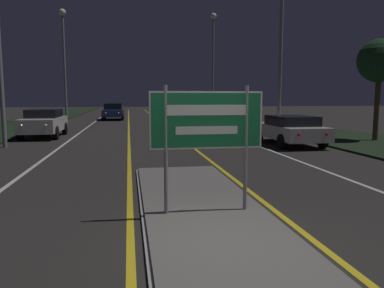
{
  "coord_description": "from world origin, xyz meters",
  "views": [
    {
      "loc": [
        -1.31,
        -4.77,
        2.09
      ],
      "look_at": [
        0.0,
        2.99,
        1.11
      ],
      "focal_mm": 35.0,
      "sensor_mm": 36.0,
      "label": 1
    }
  ],
  "objects_px": {
    "car_receding_1": "(182,115)",
    "car_approaching_1": "(113,111)",
    "streetlight_right_far": "(213,50)",
    "highway_sign": "(207,125)",
    "car_receding_2": "(201,111)",
    "car_receding_0": "(289,129)",
    "car_approaching_2": "(115,109)",
    "streetlight_left_far": "(64,47)",
    "car_approaching_0": "(44,122)"
  },
  "relations": [
    {
      "from": "car_receding_0",
      "to": "car_receding_1",
      "type": "xyz_separation_m",
      "value": [
        -3.04,
        12.69,
        0.05
      ]
    },
    {
      "from": "streetlight_left_far",
      "to": "highway_sign",
      "type": "bearing_deg",
      "value": -76.32
    },
    {
      "from": "car_receding_0",
      "to": "car_receding_1",
      "type": "bearing_deg",
      "value": 103.46
    },
    {
      "from": "car_receding_1",
      "to": "car_receding_2",
      "type": "height_order",
      "value": "car_receding_1"
    },
    {
      "from": "streetlight_right_far",
      "to": "car_receding_2",
      "type": "distance_m",
      "value": 6.59
    },
    {
      "from": "streetlight_right_far",
      "to": "car_receding_2",
      "type": "bearing_deg",
      "value": 98.56
    },
    {
      "from": "car_receding_2",
      "to": "highway_sign",
      "type": "bearing_deg",
      "value": -100.89
    },
    {
      "from": "highway_sign",
      "to": "car_receding_2",
      "type": "height_order",
      "value": "highway_sign"
    },
    {
      "from": "streetlight_right_far",
      "to": "car_approaching_2",
      "type": "xyz_separation_m",
      "value": [
        -9.36,
        10.66,
        -5.68
      ]
    },
    {
      "from": "streetlight_left_far",
      "to": "car_receding_2",
      "type": "distance_m",
      "value": 14.43
    },
    {
      "from": "highway_sign",
      "to": "car_receding_1",
      "type": "relative_size",
      "value": 0.48
    },
    {
      "from": "highway_sign",
      "to": "car_receding_2",
      "type": "xyz_separation_m",
      "value": [
        6.02,
        31.28,
        -0.93
      ]
    },
    {
      "from": "streetlight_right_far",
      "to": "car_approaching_2",
      "type": "distance_m",
      "value": 15.28
    },
    {
      "from": "highway_sign",
      "to": "car_receding_1",
      "type": "bearing_deg",
      "value": 83.07
    },
    {
      "from": "highway_sign",
      "to": "car_approaching_0",
      "type": "distance_m",
      "value": 15.6
    },
    {
      "from": "streetlight_left_far",
      "to": "car_receding_1",
      "type": "distance_m",
      "value": 11.54
    },
    {
      "from": "car_receding_1",
      "to": "car_approaching_2",
      "type": "distance_m",
      "value": 17.66
    },
    {
      "from": "car_receding_2",
      "to": "car_approaching_0",
      "type": "distance_m",
      "value": 20.5
    },
    {
      "from": "car_approaching_2",
      "to": "car_receding_1",
      "type": "bearing_deg",
      "value": -71.68
    },
    {
      "from": "car_receding_2",
      "to": "car_approaching_1",
      "type": "bearing_deg",
      "value": -170.59
    },
    {
      "from": "highway_sign",
      "to": "car_receding_2",
      "type": "distance_m",
      "value": 31.86
    },
    {
      "from": "car_receding_1",
      "to": "car_approaching_1",
      "type": "bearing_deg",
      "value": 124.83
    },
    {
      "from": "highway_sign",
      "to": "streetlight_right_far",
      "type": "xyz_separation_m",
      "value": [
        6.49,
        28.14,
        4.84
      ]
    },
    {
      "from": "streetlight_right_far",
      "to": "car_approaching_0",
      "type": "height_order",
      "value": "streetlight_right_far"
    },
    {
      "from": "streetlight_left_far",
      "to": "car_approaching_2",
      "type": "distance_m",
      "value": 13.88
    },
    {
      "from": "streetlight_right_far",
      "to": "streetlight_left_far",
      "type": "bearing_deg",
      "value": -172.89
    },
    {
      "from": "car_receding_1",
      "to": "car_approaching_2",
      "type": "relative_size",
      "value": 0.99
    },
    {
      "from": "car_approaching_0",
      "to": "streetlight_left_far",
      "type": "bearing_deg",
      "value": 93.41
    },
    {
      "from": "car_receding_2",
      "to": "car_receding_1",
      "type": "bearing_deg",
      "value": -109.86
    },
    {
      "from": "streetlight_right_far",
      "to": "car_approaching_2",
      "type": "height_order",
      "value": "streetlight_right_far"
    },
    {
      "from": "car_receding_1",
      "to": "streetlight_left_far",
      "type": "bearing_deg",
      "value": 153.79
    },
    {
      "from": "car_approaching_0",
      "to": "car_approaching_1",
      "type": "bearing_deg",
      "value": 78.95
    },
    {
      "from": "highway_sign",
      "to": "car_approaching_2",
      "type": "height_order",
      "value": "highway_sign"
    },
    {
      "from": "streetlight_right_far",
      "to": "highway_sign",
      "type": "bearing_deg",
      "value": -102.99
    },
    {
      "from": "car_receding_0",
      "to": "car_receding_1",
      "type": "relative_size",
      "value": 0.98
    },
    {
      "from": "car_approaching_0",
      "to": "car_approaching_2",
      "type": "relative_size",
      "value": 0.94
    },
    {
      "from": "car_approaching_0",
      "to": "car_approaching_1",
      "type": "height_order",
      "value": "car_approaching_1"
    },
    {
      "from": "streetlight_left_far",
      "to": "car_receding_0",
      "type": "distance_m",
      "value": 21.77
    },
    {
      "from": "car_receding_1",
      "to": "car_approaching_0",
      "type": "xyz_separation_m",
      "value": [
        -8.42,
        -7.54,
        0.04
      ]
    },
    {
      "from": "car_receding_0",
      "to": "car_approaching_2",
      "type": "relative_size",
      "value": 0.97
    },
    {
      "from": "car_receding_0",
      "to": "car_approaching_2",
      "type": "distance_m",
      "value": 30.69
    },
    {
      "from": "highway_sign",
      "to": "streetlight_right_far",
      "type": "bearing_deg",
      "value": 77.01
    },
    {
      "from": "car_approaching_0",
      "to": "car_approaching_1",
      "type": "xyz_separation_m",
      "value": [
        2.99,
        15.34,
        0.01
      ]
    },
    {
      "from": "car_approaching_1",
      "to": "car_approaching_2",
      "type": "bearing_deg",
      "value": 90.81
    },
    {
      "from": "streetlight_left_far",
      "to": "car_approaching_1",
      "type": "height_order",
      "value": "streetlight_left_far"
    },
    {
      "from": "highway_sign",
      "to": "car_approaching_1",
      "type": "bearing_deg",
      "value": 95.26
    },
    {
      "from": "highway_sign",
      "to": "car_approaching_2",
      "type": "xyz_separation_m",
      "value": [
        -2.87,
        38.8,
        -0.84
      ]
    },
    {
      "from": "car_approaching_2",
      "to": "car_receding_2",
      "type": "bearing_deg",
      "value": -40.22
    },
    {
      "from": "streetlight_right_far",
      "to": "car_receding_1",
      "type": "height_order",
      "value": "streetlight_right_far"
    },
    {
      "from": "car_approaching_0",
      "to": "car_approaching_2",
      "type": "distance_m",
      "value": 24.48
    }
  ]
}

